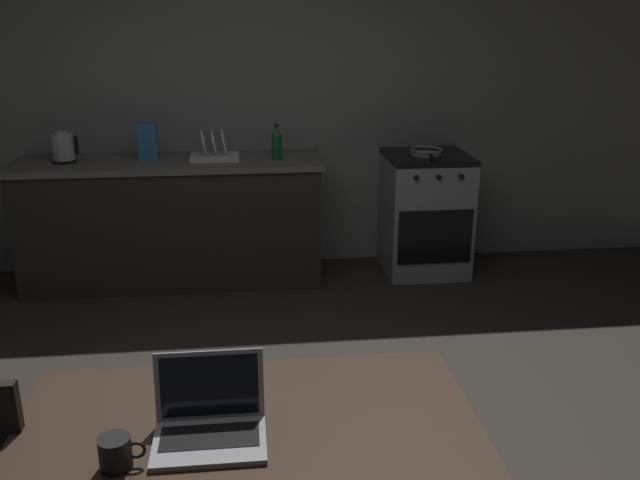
# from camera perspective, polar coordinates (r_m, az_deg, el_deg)

# --- Properties ---
(ground_plane) EXTENTS (12.00, 12.00, 0.00)m
(ground_plane) POSITION_cam_1_polar(r_m,az_deg,el_deg) (3.16, -3.95, -18.41)
(ground_plane) COLOR #2D2823
(back_wall) EXTENTS (6.40, 0.10, 2.76)m
(back_wall) POSITION_cam_1_polar(r_m,az_deg,el_deg) (5.19, -2.28, 12.92)
(back_wall) COLOR gray
(back_wall) RESTS_ON ground_plane
(kitchen_counter) EXTENTS (2.16, 0.64, 0.90)m
(kitchen_counter) POSITION_cam_1_polar(r_m,az_deg,el_deg) (5.04, -12.25, 1.58)
(kitchen_counter) COLOR #282623
(kitchen_counter) RESTS_ON ground_plane
(stove_oven) EXTENTS (0.60, 0.62, 0.90)m
(stove_oven) POSITION_cam_1_polar(r_m,az_deg,el_deg) (5.19, 8.80, 2.24)
(stove_oven) COLOR gray
(stove_oven) RESTS_ON ground_plane
(dining_table) EXTENTS (1.39, 0.89, 0.74)m
(dining_table) POSITION_cam_1_polar(r_m,az_deg,el_deg) (2.10, -6.01, -17.52)
(dining_table) COLOR #332319
(dining_table) RESTS_ON ground_plane
(laptop) EXTENTS (0.32, 0.26, 0.23)m
(laptop) POSITION_cam_1_polar(r_m,az_deg,el_deg) (2.05, -9.25, -14.94)
(laptop) COLOR #99999E
(laptop) RESTS_ON dining_table
(electric_kettle) EXTENTS (0.18, 0.16, 0.22)m
(electric_kettle) POSITION_cam_1_polar(r_m,az_deg,el_deg) (5.04, -20.77, 7.26)
(electric_kettle) COLOR black
(electric_kettle) RESTS_ON kitchen_counter
(bottle) EXTENTS (0.07, 0.07, 0.25)m
(bottle) POSITION_cam_1_polar(r_m,az_deg,el_deg) (4.83, -3.65, 8.16)
(bottle) COLOR #19592D
(bottle) RESTS_ON kitchen_counter
(frying_pan) EXTENTS (0.24, 0.41, 0.05)m
(frying_pan) POSITION_cam_1_polar(r_m,az_deg,el_deg) (5.04, 8.94, 7.35)
(frying_pan) COLOR gray
(frying_pan) RESTS_ON stove_oven
(coffee_mug) EXTENTS (0.13, 0.09, 0.09)m
(coffee_mug) POSITION_cam_1_polar(r_m,az_deg,el_deg) (1.99, -16.76, -16.74)
(coffee_mug) COLOR black
(coffee_mug) RESTS_ON dining_table
(cereal_box) EXTENTS (0.13, 0.05, 0.26)m
(cereal_box) POSITION_cam_1_polar(r_m,az_deg,el_deg) (4.94, -14.29, 8.02)
(cereal_box) COLOR #3372B2
(cereal_box) RESTS_ON kitchen_counter
(dish_rack) EXTENTS (0.34, 0.26, 0.21)m
(dish_rack) POSITION_cam_1_polar(r_m,az_deg,el_deg) (4.90, -8.82, 7.29)
(dish_rack) COLOR silver
(dish_rack) RESTS_ON kitchen_counter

